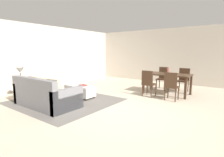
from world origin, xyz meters
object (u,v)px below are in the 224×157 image
at_px(dining_chair_near_left, 148,82).
at_px(vase_centerpiece, 168,71).
at_px(dining_table, 167,76).
at_px(dining_chair_far_left, 163,77).
at_px(dining_chair_far_right, 183,79).
at_px(book_on_ottoman, 83,85).
at_px(ottoman_table, 80,91).
at_px(couch, 45,96).
at_px(table_lamp, 20,71).
at_px(side_table, 21,87).
at_px(dining_chair_near_right, 171,85).

xyz_separation_m(dining_chair_near_left, vase_centerpiece, (0.40, 0.83, 0.35)).
xyz_separation_m(dining_table, dining_chair_far_left, (-0.45, 0.79, -0.14)).
height_order(dining_chair_far_right, vase_centerpiece, vase_centerpiece).
distance_m(dining_chair_far_right, book_on_ottoman, 3.90).
bearing_deg(ottoman_table, couch, -92.74).
distance_m(dining_chair_near_left, book_on_ottoman, 2.26).
bearing_deg(dining_chair_far_right, vase_centerpiece, -116.74).
xyz_separation_m(dining_chair_far_left, book_on_ottoman, (-1.67, -3.01, -0.09)).
xyz_separation_m(table_lamp, dining_chair_far_right, (3.96, 4.36, -0.43)).
xyz_separation_m(side_table, dining_chair_far_right, (3.96, 4.36, 0.09)).
height_order(dining_table, dining_chair_far_left, dining_chair_far_left).
distance_m(ottoman_table, vase_centerpiece, 3.28).
distance_m(table_lamp, vase_centerpiece, 5.11).
relative_size(couch, book_on_ottoman, 7.53).
xyz_separation_m(dining_table, vase_centerpiece, (0.02, 0.04, 0.20)).
bearing_deg(couch, table_lamp, -178.05).
bearing_deg(vase_centerpiece, table_lamp, -134.71).
distance_m(side_table, dining_chair_near_right, 4.87).
bearing_deg(dining_chair_far_right, couch, -121.85).
xyz_separation_m(dining_chair_near_left, dining_chair_far_left, (-0.07, 1.58, 0.00)).
bearing_deg(couch, ottoman_table, 87.26).
relative_size(couch, dining_chair_near_left, 2.13).
relative_size(dining_chair_near_right, vase_centerpiece, 4.27).
relative_size(ottoman_table, book_on_ottoman, 4.09).
bearing_deg(side_table, dining_chair_near_right, 34.67).
distance_m(dining_chair_near_left, dining_chair_far_left, 1.58).
distance_m(couch, ottoman_table, 1.29).
bearing_deg(vase_centerpiece, dining_chair_far_left, 121.91).
bearing_deg(table_lamp, book_on_ottoman, 43.22).
xyz_separation_m(side_table, table_lamp, (0.00, 0.00, 0.52)).
bearing_deg(dining_chair_far_right, table_lamp, -132.26).
relative_size(dining_chair_far_left, dining_chair_far_right, 1.00).
bearing_deg(dining_chair_near_right, side_table, -145.33).
xyz_separation_m(dining_table, dining_chair_near_right, (0.43, -0.82, -0.14)).
xyz_separation_m(dining_table, book_on_ottoman, (-2.12, -2.22, -0.24)).
bearing_deg(book_on_ottoman, dining_chair_near_left, 39.56).
bearing_deg(book_on_ottoman, couch, -97.56).
distance_m(ottoman_table, side_table, 1.90).
bearing_deg(dining_chair_far_left, table_lamp, -125.51).
relative_size(table_lamp, dining_chair_far_right, 0.57).
xyz_separation_m(couch, ottoman_table, (0.06, 1.29, -0.06)).
bearing_deg(side_table, book_on_ottoman, 43.22).
bearing_deg(table_lamp, couch, 1.95).
xyz_separation_m(dining_chair_near_right, vase_centerpiece, (-0.41, 0.86, 0.35)).
bearing_deg(dining_chair_far_right, dining_table, -116.45).
xyz_separation_m(couch, dining_chair_far_left, (1.85, 4.34, 0.23)).
relative_size(dining_chair_near_right, dining_chair_far_left, 1.00).
bearing_deg(book_on_ottoman, vase_centerpiece, 46.62).
bearing_deg(couch, vase_centerpiece, 57.17).
distance_m(couch, dining_chair_near_right, 3.86).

